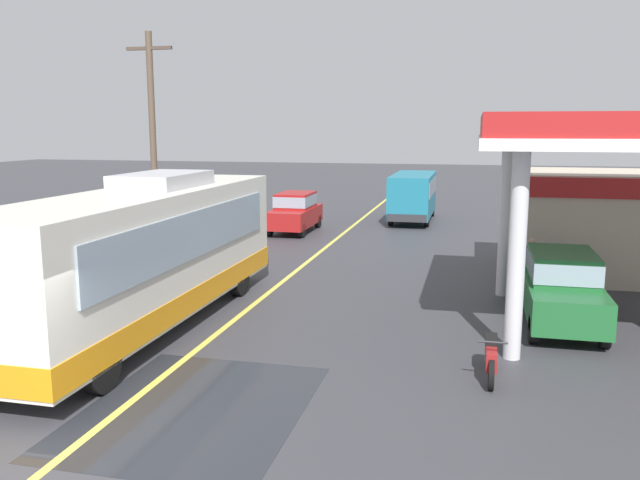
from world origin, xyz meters
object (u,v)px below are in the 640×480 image
at_px(car_at_pump, 562,285).
at_px(motorcycle_parked_forecourt, 491,356).
at_px(minibus_opposing_lane, 413,193).
at_px(pedestrian_near_pump, 543,268).
at_px(pedestrian_by_shop, 531,263).
at_px(car_trailing_behind_bus, 295,210).
at_px(coach_bus_main, 147,257).

bearing_deg(car_at_pump, motorcycle_parked_forecourt, -113.83).
bearing_deg(motorcycle_parked_forecourt, minibus_opposing_lane, 99.35).
relative_size(minibus_opposing_lane, pedestrian_near_pump, 3.69).
bearing_deg(car_at_pump, minibus_opposing_lane, 106.77).
relative_size(pedestrian_by_shop, car_trailing_behind_bus, 0.40).
height_order(coach_bus_main, pedestrian_near_pump, coach_bus_main).
bearing_deg(motorcycle_parked_forecourt, coach_bus_main, 169.50).
height_order(pedestrian_near_pump, car_trailing_behind_bus, car_trailing_behind_bus).
relative_size(coach_bus_main, motorcycle_parked_forecourt, 6.13).
bearing_deg(pedestrian_by_shop, car_trailing_behind_bus, 135.63).
height_order(coach_bus_main, minibus_opposing_lane, coach_bus_main).
relative_size(motorcycle_parked_forecourt, pedestrian_near_pump, 1.08).
bearing_deg(minibus_opposing_lane, car_at_pump, -73.23).
bearing_deg(pedestrian_near_pump, motorcycle_parked_forecourt, -103.71).
xyz_separation_m(motorcycle_parked_forecourt, pedestrian_near_pump, (1.52, 6.23, 0.49)).
distance_m(pedestrian_by_shop, car_trailing_behind_bus, 13.68).
bearing_deg(pedestrian_by_shop, pedestrian_near_pump, -68.34).
relative_size(coach_bus_main, car_at_pump, 2.63).
xyz_separation_m(coach_bus_main, pedestrian_by_shop, (9.32, 5.42, -0.79)).
relative_size(coach_bus_main, pedestrian_by_shop, 6.65).
height_order(minibus_opposing_lane, motorcycle_parked_forecourt, minibus_opposing_lane).
bearing_deg(minibus_opposing_lane, coach_bus_main, -102.86).
relative_size(pedestrian_near_pump, pedestrian_by_shop, 1.00).
distance_m(car_at_pump, car_trailing_behind_bus, 16.21).
relative_size(motorcycle_parked_forecourt, pedestrian_by_shop, 1.08).
bearing_deg(pedestrian_by_shop, coach_bus_main, -149.83).
xyz_separation_m(minibus_opposing_lane, car_trailing_behind_bus, (-5.00, -4.92, -0.46)).
distance_m(coach_bus_main, minibus_opposing_lane, 20.41).
relative_size(car_at_pump, pedestrian_near_pump, 2.53).
height_order(car_at_pump, pedestrian_near_pump, car_at_pump).
relative_size(car_at_pump, pedestrian_by_shop, 2.53).
bearing_deg(coach_bus_main, car_at_pump, 13.97).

